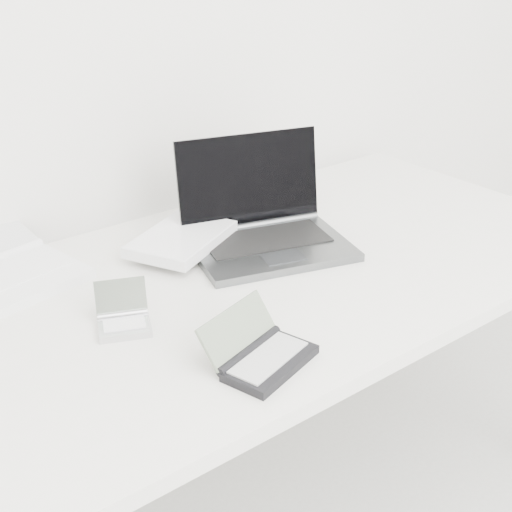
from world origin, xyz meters
TOP-DOWN VIEW (x-y plane):
  - desk at (0.00, 1.55)m, footprint 1.60×0.80m
  - laptop_large at (0.05, 1.67)m, footprint 0.50×0.41m
  - pda_silver at (-0.32, 1.53)m, footprint 0.13×0.13m
  - palmtop_charcoal at (-0.20, 1.28)m, footprint 0.20×0.18m

SIDE VIEW (x-z plane):
  - desk at x=0.00m, z-range 0.32..1.05m
  - pda_silver at x=-0.32m, z-range 0.71..0.78m
  - palmtop_charcoal at x=-0.20m, z-range 0.71..0.79m
  - laptop_large at x=0.05m, z-range 0.65..0.88m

